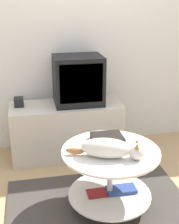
% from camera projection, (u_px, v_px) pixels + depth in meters
% --- Properties ---
extents(ground_plane, '(12.00, 12.00, 0.00)m').
position_uv_depth(ground_plane, '(100.00, 208.00, 2.49)').
color(ground_plane, tan).
extents(wall_back, '(8.00, 0.05, 2.60)m').
position_uv_depth(wall_back, '(73.00, 25.00, 3.18)').
color(wall_back, silver).
rests_on(wall_back, ground_plane).
extents(rug, '(1.45, 1.00, 0.02)m').
position_uv_depth(rug, '(100.00, 207.00, 2.48)').
color(rug, '#3D3833').
rests_on(rug, ground_plane).
extents(tv_stand, '(1.12, 0.45, 0.56)m').
position_uv_depth(tv_stand, '(67.00, 130.00, 3.23)').
color(tv_stand, beige).
rests_on(tv_stand, ground_plane).
extents(tv, '(0.48, 0.38, 0.48)m').
position_uv_depth(tv, '(78.00, 80.00, 3.10)').
color(tv, black).
rests_on(tv, tv_stand).
extents(speaker, '(0.09, 0.09, 0.09)m').
position_uv_depth(speaker, '(19.00, 102.00, 3.07)').
color(speaker, black).
rests_on(speaker, tv_stand).
extents(coffee_table, '(0.73, 0.73, 0.50)m').
position_uv_depth(coffee_table, '(111.00, 172.00, 2.37)').
color(coffee_table, '#B2B2B7').
rests_on(coffee_table, rug).
extents(dvd_box, '(0.24, 0.20, 0.05)m').
position_uv_depth(dvd_box, '(107.00, 138.00, 2.43)').
color(dvd_box, black).
rests_on(dvd_box, coffee_table).
extents(cat, '(0.54, 0.26, 0.14)m').
position_uv_depth(cat, '(111.00, 149.00, 2.18)').
color(cat, silver).
rests_on(cat, coffee_table).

